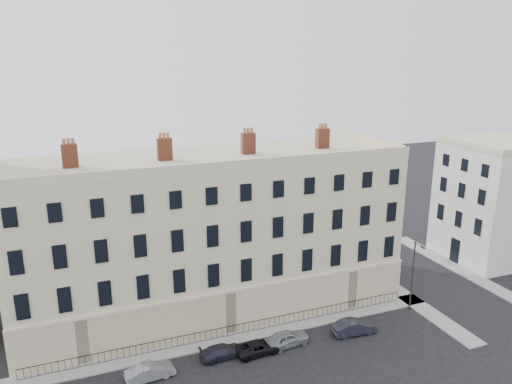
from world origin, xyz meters
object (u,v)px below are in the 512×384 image
at_px(car_d, 258,347).
at_px(car_e, 287,338).
at_px(car_c, 223,351).
at_px(streetlamp, 413,273).
at_px(car_f, 354,327).
at_px(car_b, 150,372).

bearing_deg(car_d, car_e, -89.35).
xyz_separation_m(car_c, car_d, (2.93, -0.51, -0.01)).
bearing_deg(streetlamp, car_d, 178.06).
xyz_separation_m(car_c, car_f, (12.08, -0.86, 0.11)).
height_order(car_b, car_f, car_f).
xyz_separation_m(car_b, car_e, (11.75, 0.28, 0.06)).
relative_size(car_b, car_e, 0.94).
relative_size(car_c, car_e, 0.97).
height_order(car_d, streetlamp, streetlamp).
bearing_deg(car_d, streetlamp, -88.56).
bearing_deg(streetlamp, car_b, 176.65).
bearing_deg(car_e, car_d, 87.35).
relative_size(car_c, car_f, 0.95).
distance_m(car_d, streetlamp, 16.99).
relative_size(car_e, streetlamp, 0.56).
bearing_deg(car_c, car_d, -102.07).
bearing_deg(car_b, streetlamp, -92.34).
bearing_deg(car_c, car_f, -96.28).
height_order(car_e, car_f, car_e).
height_order(car_c, car_d, car_c).
bearing_deg(car_b, car_c, -89.87).
bearing_deg(car_f, car_e, 90.11).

